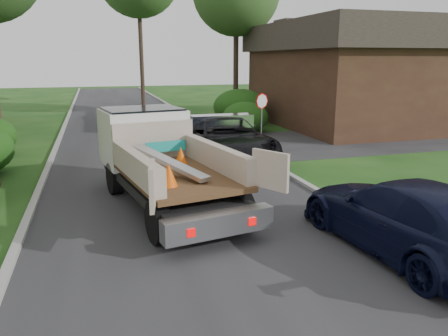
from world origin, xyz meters
TOP-DOWN VIEW (x-y plane):
  - ground at (0.00, 0.00)m, footprint 120.00×120.00m
  - road at (0.00, 10.00)m, footprint 8.00×90.00m
  - side_street at (12.00, 9.00)m, footprint 16.00×7.00m
  - curb_left at (-4.10, 10.00)m, footprint 0.20×90.00m
  - curb_right at (4.10, 10.00)m, footprint 0.20×90.00m
  - stop_sign at (5.20, 9.00)m, footprint 0.71×0.32m
  - house_right at (13.00, 14.00)m, footprint 9.72×12.96m
  - hedge_right_a at (5.80, 13.00)m, footprint 2.60×2.60m
  - hedge_right_b at (6.50, 16.00)m, footprint 3.38×3.38m
  - flatbed_truck at (-0.66, 2.35)m, footprint 3.89×7.04m
  - black_pickup at (2.61, 6.37)m, footprint 3.01×6.43m
  - navy_suv at (3.80, -2.90)m, footprint 2.56×5.57m

SIDE VIEW (x-z plane):
  - ground at x=0.00m, z-range 0.00..0.00m
  - road at x=0.00m, z-range -0.01..0.01m
  - side_street at x=12.00m, z-range 0.00..0.02m
  - curb_left at x=-4.10m, z-range 0.00..0.12m
  - curb_right at x=4.10m, z-range 0.00..0.12m
  - navy_suv at x=3.80m, z-range 0.00..1.58m
  - hedge_right_a at x=5.80m, z-range 0.00..1.70m
  - black_pickup at x=2.61m, z-range 0.00..1.78m
  - hedge_right_b at x=6.50m, z-range 0.00..2.21m
  - flatbed_truck at x=-0.66m, z-range 0.11..2.64m
  - stop_sign at x=5.20m, z-range 0.54..3.02m
  - house_right at x=13.00m, z-range 0.06..6.26m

